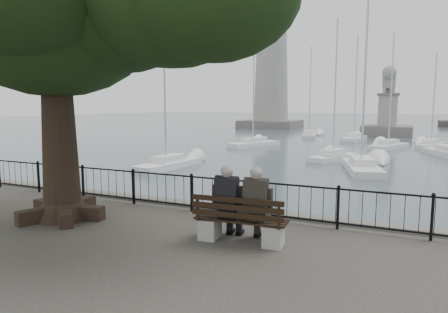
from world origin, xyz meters
The scene contains 15 objects.
harbor centered at (0.00, 3.00, -0.50)m, with size 260.00×260.00×1.20m.
railing centered at (0.00, 2.50, 0.56)m, with size 22.06×0.06×1.00m.
bench centered at (1.24, 0.64, 0.37)m, with size 2.05×0.75×1.06m.
person_left centered at (0.94, 0.73, 0.77)m, with size 0.51×0.86×1.68m.
person_right centered at (1.59, 0.78, 0.77)m, with size 0.51×0.86×1.68m.
lighthouse centered at (-18.00, 62.00, 11.56)m, with size 9.73×9.73×29.87m.
lion_monument centered at (2.00, 49.93, 1.30)m, with size 6.22×6.22×9.11m.
sailboat_a centered at (-9.28, 14.28, -0.70)m, with size 1.95×5.56×9.89m.
sailboat_b centered at (-0.35, 22.43, -0.68)m, with size 3.15×5.00×10.16m.
sailboat_c centered at (2.03, 18.09, -0.69)m, with size 3.12×6.30×10.95m.
sailboat_e centered at (-9.02, 29.24, -0.62)m, with size 3.84×6.09×13.64m.
sailboat_f centered at (2.95, 32.52, -0.69)m, with size 3.47×5.61×10.52m.
sailboat_g centered at (6.55, 35.33, -0.72)m, with size 2.96×5.24×8.89m.
sailboat_h centered at (-6.76, 43.23, -0.67)m, with size 2.44×5.56×11.38m.
sailboat_i centered at (-1.00, 40.30, -0.66)m, with size 2.32×5.99×11.91m.
Camera 1 is at (4.39, -7.08, 2.95)m, focal length 32.00 mm.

